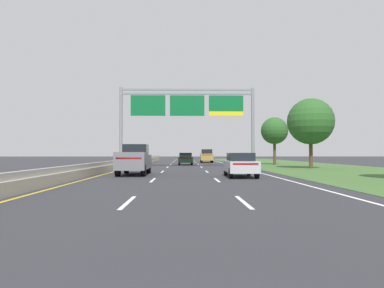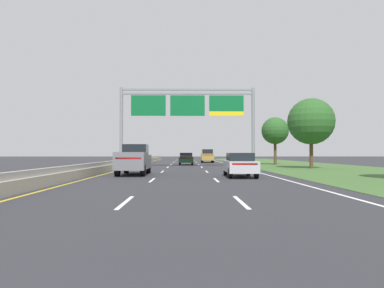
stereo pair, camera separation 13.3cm
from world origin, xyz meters
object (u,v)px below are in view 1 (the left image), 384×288
object	(u,v)px
overhead_sign_gantry	(187,110)
car_darkgreen_centre_lane_sedan	(186,159)
roadside_tree_mid	(311,122)
pickup_truck_grey	(134,160)
roadside_tree_far	(274,131)
car_silver_right_lane_sedan	(240,164)
car_gold_right_lane_suv	(207,156)

from	to	relation	value
overhead_sign_gantry	car_darkgreen_centre_lane_sedan	world-z (taller)	overhead_sign_gantry
overhead_sign_gantry	roadside_tree_mid	size ratio (longest dim) A/B	2.15
pickup_truck_grey	roadside_tree_far	bearing A→B (deg)	-37.62
car_darkgreen_centre_lane_sedan	car_silver_right_lane_sedan	distance (m)	22.81
roadside_tree_far	pickup_truck_grey	bearing A→B (deg)	-127.33
car_gold_right_lane_suv	roadside_tree_mid	size ratio (longest dim) A/B	0.68
overhead_sign_gantry	roadside_tree_far	bearing A→B (deg)	30.55
car_silver_right_lane_sedan	roadside_tree_far	world-z (taller)	roadside_tree_far
pickup_truck_grey	roadside_tree_far	world-z (taller)	roadside_tree_far
car_darkgreen_centre_lane_sedan	car_gold_right_lane_suv	world-z (taller)	car_gold_right_lane_suv
car_gold_right_lane_suv	roadside_tree_mid	distance (m)	23.27
pickup_truck_grey	car_silver_right_lane_sedan	distance (m)	7.68
overhead_sign_gantry	roadside_tree_far	size ratio (longest dim) A/B	2.41
car_gold_right_lane_suv	roadside_tree_far	world-z (taller)	roadside_tree_far
car_gold_right_lane_suv	pickup_truck_grey	bearing A→B (deg)	167.67
pickup_truck_grey	car_gold_right_lane_suv	bearing A→B (deg)	-13.61
car_gold_right_lane_suv	roadside_tree_far	xyz separation A→B (m)	(8.29, -10.03, 3.35)
car_gold_right_lane_suv	roadside_tree_far	size ratio (longest dim) A/B	0.76
car_silver_right_lane_sedan	roadside_tree_mid	size ratio (longest dim) A/B	0.63
overhead_sign_gantry	car_darkgreen_centre_lane_sedan	bearing A→B (deg)	91.23
roadside_tree_mid	roadside_tree_far	xyz separation A→B (m)	(-0.74, 11.11, -0.24)
roadside_tree_mid	roadside_tree_far	size ratio (longest dim) A/B	1.12
overhead_sign_gantry	roadside_tree_mid	distance (m)	13.11
car_darkgreen_centre_lane_sedan	roadside_tree_mid	xyz separation A→B (m)	(12.42, -10.89, 3.87)
overhead_sign_gantry	roadside_tree_far	distance (m)	13.54
car_darkgreen_centre_lane_sedan	roadside_tree_far	xyz separation A→B (m)	(11.69, 0.21, 3.63)
pickup_truck_grey	roadside_tree_far	distance (m)	25.74
overhead_sign_gantry	pickup_truck_grey	size ratio (longest dim) A/B	2.78
roadside_tree_mid	roadside_tree_far	world-z (taller)	roadside_tree_mid
roadside_tree_far	overhead_sign_gantry	bearing A→B (deg)	-149.45
car_gold_right_lane_suv	roadside_tree_mid	world-z (taller)	roadside_tree_mid
overhead_sign_gantry	car_gold_right_lane_suv	bearing A→B (deg)	79.07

